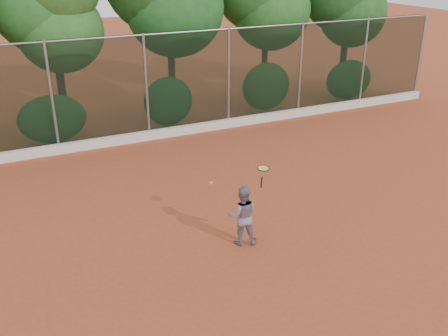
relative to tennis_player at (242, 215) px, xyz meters
name	(u,v)px	position (x,y,z in m)	size (l,w,h in m)	color
ground	(243,234)	(0.17, 0.29, -0.68)	(80.00, 80.00, 0.00)	#A84827
concrete_curb	(151,135)	(0.17, 7.11, -0.53)	(24.00, 0.20, 0.30)	silver
tennis_player	(242,215)	(0.00, 0.00, 0.00)	(0.66, 0.52, 1.37)	slate
chainlink_fence	(146,84)	(0.17, 7.29, 1.18)	(24.09, 0.09, 3.50)	black
tennis_racket	(263,170)	(0.36, -0.20, 1.08)	(0.27, 0.27, 0.51)	black
tennis_ball_in_flight	(211,183)	(-0.93, -0.47, 1.16)	(0.07, 0.07, 0.07)	#AACA2E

